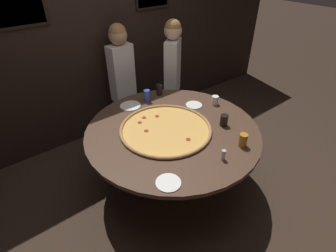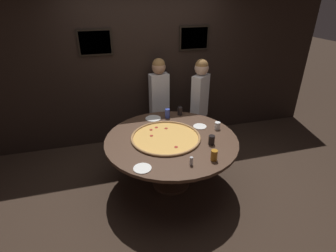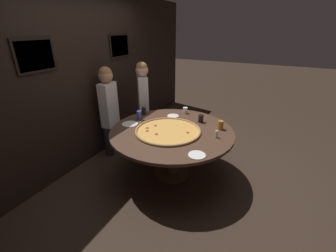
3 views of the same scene
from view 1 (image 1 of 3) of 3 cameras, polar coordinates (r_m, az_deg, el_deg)
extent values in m
plane|color=#38281E|center=(3.09, 0.87, -11.84)|extent=(24.00, 24.00, 0.00)
cube|color=black|center=(3.52, -14.82, 18.05)|extent=(6.40, 0.06, 2.60)
cube|color=black|center=(3.15, -29.84, 21.60)|extent=(0.52, 0.02, 0.40)
cube|color=slate|center=(3.15, -29.81, 21.59)|extent=(0.46, 0.01, 0.34)
cylinder|color=#4C3323|center=(2.62, 1.01, -0.90)|extent=(1.72, 1.72, 0.04)
cylinder|color=#4C3323|center=(2.85, 0.93, -6.98)|extent=(0.16, 0.16, 0.70)
cylinder|color=#4C3323|center=(3.08, 0.88, -11.58)|extent=(0.52, 0.52, 0.04)
cylinder|color=#E5A84C|center=(2.58, -0.52, -0.72)|extent=(0.87, 0.87, 0.01)
torus|color=#B27F4C|center=(2.58, -0.52, -0.54)|extent=(0.91, 0.91, 0.03)
cylinder|color=#A8281E|center=(2.76, -5.26, 1.83)|extent=(0.04, 0.04, 0.00)
cylinder|color=#A8281E|center=(2.56, -4.75, -1.07)|extent=(0.04, 0.04, 0.00)
cylinder|color=#A8281E|center=(2.77, -2.43, 2.11)|extent=(0.04, 0.04, 0.00)
cylinder|color=#A8281E|center=(2.68, -6.18, 0.77)|extent=(0.04, 0.04, 0.00)
cylinder|color=#A8281E|center=(2.44, 4.43, -2.93)|extent=(0.04, 0.04, 0.00)
cylinder|color=#384CB7|center=(3.05, -4.60, 6.59)|extent=(0.07, 0.07, 0.14)
cylinder|color=black|center=(2.68, 12.09, 1.24)|extent=(0.08, 0.08, 0.12)
cylinder|color=white|center=(3.04, 10.19, 5.56)|extent=(0.08, 0.08, 0.10)
cylinder|color=black|center=(3.20, -1.89, 7.93)|extent=(0.07, 0.07, 0.13)
cylinder|color=#BC7A23|center=(2.44, 16.02, -2.98)|extent=(0.08, 0.08, 0.13)
cylinder|color=white|center=(2.05, 0.07, -12.24)|extent=(0.20, 0.20, 0.01)
cylinder|color=white|center=(3.00, 5.66, 4.58)|extent=(0.19, 0.19, 0.01)
cylinder|color=white|center=(3.01, -8.19, 4.40)|extent=(0.23, 0.23, 0.01)
cylinder|color=silver|center=(2.27, 11.94, -6.30)|extent=(0.04, 0.04, 0.08)
cylinder|color=#B7B7BC|center=(2.24, 12.08, -5.36)|extent=(0.04, 0.04, 0.01)
cylinder|color=#232328|center=(3.85, -7.71, 3.28)|extent=(0.15, 0.15, 0.52)
cylinder|color=#232328|center=(3.73, -10.52, 1.95)|extent=(0.15, 0.15, 0.52)
cube|color=white|center=(3.50, -10.03, 11.30)|extent=(0.33, 0.20, 0.73)
sphere|color=tan|center=(3.35, -10.88, 18.79)|extent=(0.23, 0.23, 0.23)
sphere|color=#9E703D|center=(3.34, -10.96, 19.44)|extent=(0.21, 0.21, 0.21)
cylinder|color=#232328|center=(4.00, 1.27, 4.93)|extent=(0.20, 0.20, 0.52)
cylinder|color=#232328|center=(3.80, 0.52, 3.22)|extent=(0.20, 0.20, 0.52)
cube|color=white|center=(3.62, 1.00, 12.67)|extent=(0.35, 0.33, 0.73)
sphere|color=beige|center=(3.47, 1.08, 20.01)|extent=(0.23, 0.23, 0.23)
sphere|color=#9E703D|center=(3.46, 1.09, 20.65)|extent=(0.21, 0.21, 0.21)
camera|label=2|loc=(1.31, 118.50, -7.98)|focal=28.00mm
camera|label=3|loc=(1.30, -101.64, -16.80)|focal=24.00mm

